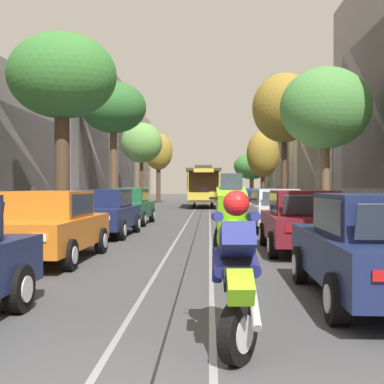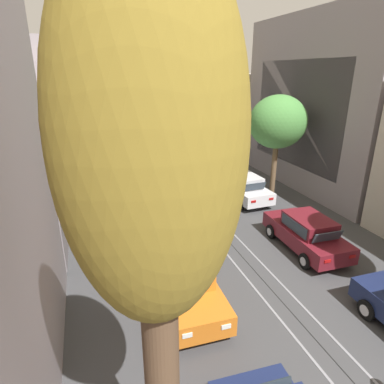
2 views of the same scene
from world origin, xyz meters
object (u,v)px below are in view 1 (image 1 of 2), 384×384
parked_car_maroon_second_right (302,221)px  street_tree_kerb_right_fourth (263,154)px  street_tree_kerb_right_mid (284,108)px  pedestrian_crossing_far (287,196)px  parked_car_navy_near_right (376,247)px  street_tree_kerb_left_mid (114,109)px  street_tree_kerb_right_second (326,109)px  street_tree_kerb_left_far (158,152)px  street_tree_kerb_left_fourth (142,143)px  street_tree_kerb_right_far (252,167)px  cable_car_trolley (203,186)px  parked_car_orange_second_left (49,225)px  pedestrian_on_right_pavement (34,205)px  parked_car_navy_mid_left (104,212)px  parked_car_green_fourth_left (128,206)px  street_tree_kerb_left_second (62,79)px  motorcycle_with_rider (235,257)px  parked_car_white_mid_right (274,210)px

parked_car_maroon_second_right → street_tree_kerb_right_fourth: (1.93, 27.96, 3.44)m
street_tree_kerb_right_mid → pedestrian_crossing_far: street_tree_kerb_right_mid is taller
parked_car_navy_near_right → street_tree_kerb_left_mid: street_tree_kerb_left_mid is taller
street_tree_kerb_right_second → street_tree_kerb_left_far: bearing=106.5°
street_tree_kerb_left_fourth → street_tree_kerb_right_far: 16.12m
parked_car_navy_near_right → street_tree_kerb_right_far: bearing=87.5°
street_tree_kerb_left_fourth → cable_car_trolley: (4.82, 1.42, -3.39)m
parked_car_orange_second_left → parked_car_maroon_second_right: same height
street_tree_kerb_right_far → pedestrian_on_right_pavement: (-11.25, -32.88, -2.75)m
street_tree_kerb_left_fourth → street_tree_kerb_right_mid: bearing=-45.4°
parked_car_navy_mid_left → pedestrian_crossing_far: (9.34, 20.60, 0.12)m
parked_car_green_fourth_left → pedestrian_crossing_far: (9.37, 15.31, 0.12)m
parked_car_navy_mid_left → street_tree_kerb_right_second: 9.00m
street_tree_kerb_left_second → street_tree_kerb_right_fourth: (9.34, 23.96, -1.10)m
motorcycle_with_rider → pedestrian_on_right_pavement: bearing=116.3°
parked_car_white_mid_right → cable_car_trolley: cable_car_trolley is taller
street_tree_kerb_left_mid → street_tree_kerb_left_far: size_ratio=1.09×
street_tree_kerb_right_far → pedestrian_on_right_pavement: street_tree_kerb_right_far is taller
parked_car_navy_mid_left → cable_car_trolley: bearing=82.7°
street_tree_kerb_left_far → motorcycle_with_rider: size_ratio=3.80×
parked_car_green_fourth_left → parked_car_navy_near_right: size_ratio=1.00×
parked_car_white_mid_right → street_tree_kerb_right_far: street_tree_kerb_right_far is taller
parked_car_white_mid_right → parked_car_orange_second_left: bearing=-127.5°
parked_car_green_fourth_left → parked_car_navy_near_right: bearing=-68.0°
pedestrian_crossing_far → street_tree_kerb_left_mid: bearing=-142.5°
street_tree_kerb_right_mid → street_tree_kerb_right_fourth: (-0.06, 11.19, -1.99)m
street_tree_kerb_left_mid → pedestrian_crossing_far: bearing=37.5°
parked_car_green_fourth_left → street_tree_kerb_right_second: size_ratio=0.72×
parked_car_navy_mid_left → pedestrian_on_right_pavement: (-3.32, 2.56, 0.14)m
street_tree_kerb_right_fourth → parked_car_navy_mid_left: bearing=-108.2°
parked_car_green_fourth_left → cable_car_trolley: bearing=80.6°
street_tree_kerb_left_mid → street_tree_kerb_right_second: (9.85, -9.91, -1.55)m
street_tree_kerb_left_mid → parked_car_maroon_second_right: bearing=-63.6°
street_tree_kerb_left_fourth → street_tree_kerb_right_second: size_ratio=1.09×
street_tree_kerb_right_second → parked_car_maroon_second_right: bearing=-108.0°
parked_car_navy_near_right → motorcycle_with_rider: bearing=-133.6°
street_tree_kerb_right_far → cable_car_trolley: 12.55m
street_tree_kerb_right_second → motorcycle_with_rider: bearing=-106.3°
parked_car_navy_near_right → cable_car_trolley: size_ratio=0.48×
parked_car_navy_near_right → street_tree_kerb_left_mid: (-7.94, 21.57, 5.33)m
street_tree_kerb_left_far → parked_car_green_fourth_left: bearing=-86.9°
parked_car_white_mid_right → pedestrian_on_right_pavement: pedestrian_on_right_pavement is taller
parked_car_navy_mid_left → street_tree_kerb_right_far: (7.94, 35.44, 2.88)m
parked_car_white_mid_right → street_tree_kerb_left_mid: (-7.97, 9.74, 5.33)m
parked_car_green_fourth_left → street_tree_kerb_left_far: bearing=93.1°
street_tree_kerb_right_second → street_tree_kerb_right_fourth: (-0.02, 21.95, -0.34)m
parked_car_orange_second_left → street_tree_kerb_right_mid: street_tree_kerb_right_mid is taller
parked_car_white_mid_right → pedestrian_crossing_far: size_ratio=2.70×
parked_car_orange_second_left → street_tree_kerb_left_second: street_tree_kerb_left_second is taller
pedestrian_crossing_far → parked_car_maroon_second_right: bearing=-97.8°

